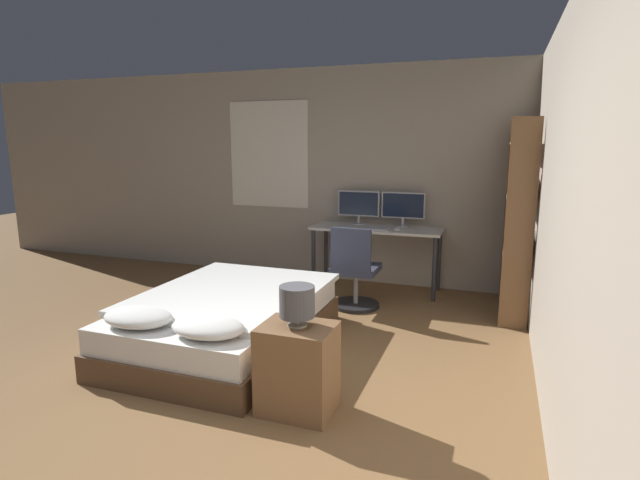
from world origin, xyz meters
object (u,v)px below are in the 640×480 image
bedside_lamp (297,302)px  monitor_right (403,207)px  bed (226,320)px  nightstand (298,369)px  monitor_left (359,205)px  keyboard (373,229)px  computer_mouse (397,230)px  office_chair (355,275)px  desk (377,236)px  bookshelf (519,213)px

bedside_lamp → monitor_right: monitor_right is taller
bed → nightstand: (1.00, -0.79, 0.06)m
monitor_left → keyboard: monitor_left is taller
computer_mouse → office_chair: size_ratio=0.08×
monitor_left → computer_mouse: size_ratio=7.47×
nightstand → desk: (-0.17, 2.93, 0.37)m
bed → bookshelf: 3.03m
keyboard → monitor_right: bearing=51.8°
desk → monitor_right: bearing=32.7°
monitor_right → keyboard: 0.50m
nightstand → monitor_left: (-0.45, 3.11, 0.71)m
bedside_lamp → monitor_right: size_ratio=0.51×
computer_mouse → office_chair: (-0.33, -0.59, -0.42)m
computer_mouse → office_chair: 0.79m
bed → nightstand: 1.28m
bed → computer_mouse: size_ratio=29.36×
monitor_right → office_chair: size_ratio=0.58×
monitor_left → bookshelf: bearing=-19.7°
keyboard → computer_mouse: (0.27, 0.00, 0.01)m
monitor_right → office_chair: monitor_right is taller
bedside_lamp → monitor_left: size_ratio=0.51×
desk → office_chair: 0.82m
monitor_left → bed: bearing=-103.4°
nightstand → bedside_lamp: 0.46m
bed → bookshelf: bearing=34.9°
nightstand → desk: bearing=93.3°
monitor_right → computer_mouse: (-0.00, -0.35, -0.22)m
bedside_lamp → monitor_right: (0.11, 3.11, 0.25)m
bed → nightstand: nightstand is taller
desk → monitor_left: monitor_left is taller
office_chair → keyboard: bearing=84.7°
bed → keyboard: 2.20m
monitor_right → bedside_lamp: bearing=-92.0°
computer_mouse → office_chair: bearing=-119.3°
nightstand → bedside_lamp: bedside_lamp is taller
monitor_right → office_chair: 1.18m
monitor_left → office_chair: size_ratio=0.58×
bed → monitor_right: (1.11, 2.32, 0.77)m
monitor_right → keyboard: size_ratio=1.42×
nightstand → office_chair: office_chair is taller
computer_mouse → bookshelf: bearing=-13.3°
monitor_left → monitor_right: bearing=0.0°
bedside_lamp → bookshelf: (1.39, 2.45, 0.32)m
keyboard → computer_mouse: size_ratio=5.27×
monitor_right → computer_mouse: 0.42m
bedside_lamp → desk: bearing=93.3°
nightstand → computer_mouse: bearing=87.8°
monitor_right → computer_mouse: monitor_right is taller
desk → nightstand: bearing=-86.7°
desk → monitor_right: size_ratio=2.97×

